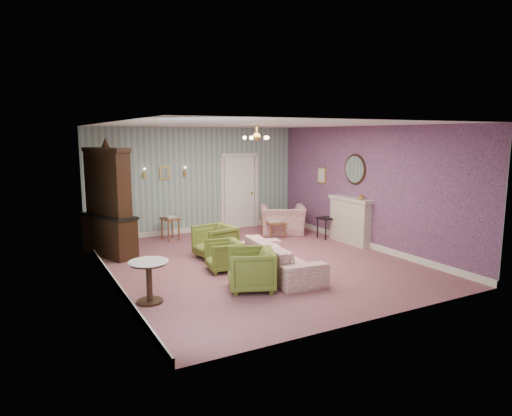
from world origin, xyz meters
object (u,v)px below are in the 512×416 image
olive_chair_b (224,254)px  side_table_black (326,228)px  dresser (107,199)px  olive_chair_a (251,267)px  pedestal_table (149,282)px  olive_chair_c (215,240)px  sofa_chintz (281,252)px  coffee_table (273,228)px  fireplace (350,220)px  wingback_chair (283,215)px

olive_chair_b → side_table_black: olive_chair_b is taller
olive_chair_b → dresser: (-1.79, 2.26, 0.95)m
olive_chair_a → dresser: dresser is taller
side_table_black → pedestal_table: bearing=-156.1°
olive_chair_c → sofa_chintz: 1.82m
coffee_table → fireplace: bearing=-51.3°
olive_chair_b → sofa_chintz: (0.89, -0.74, 0.10)m
olive_chair_b → fireplace: (3.72, 0.61, 0.25)m
sofa_chintz → fireplace: (2.83, 1.35, 0.15)m
olive_chair_a → side_table_black: (3.57, 2.58, -0.12)m
olive_chair_c → pedestal_table: size_ratio=1.14×
wingback_chair → coffee_table: bearing=48.0°
olive_chair_a → pedestal_table: size_ratio=1.15×
wingback_chair → side_table_black: 1.27m
side_table_black → wingback_chair: bearing=123.2°
olive_chair_a → side_table_black: bearing=147.7°
wingback_chair → fireplace: 1.96m
olive_chair_b → wingback_chair: 3.68m
olive_chair_c → fireplace: 3.52m
olive_chair_c → side_table_black: bearing=87.1°
olive_chair_c → dresser: bearing=-132.4°
olive_chair_b → wingback_chair: wingback_chair is taller
fireplace → sofa_chintz: bearing=-154.5°
olive_chair_c → pedestal_table: bearing=-54.5°
dresser → fireplace: 5.79m
side_table_black → dresser: bearing=169.8°
olive_chair_a → side_table_black: olive_chair_a is taller
olive_chair_c → dresser: size_ratio=0.31×
olive_chair_c → olive_chair_b: bearing=-22.3°
sofa_chintz → wingback_chair: 3.66m
dresser → olive_chair_a: bearing=-85.9°
sofa_chintz → coffee_table: size_ratio=2.66×
dresser → pedestal_table: 3.43m
fireplace → side_table_black: fireplace is taller
fireplace → olive_chair_a: bearing=-153.5°
dresser → fireplace: (5.51, -1.65, -0.70)m
fireplace → coffee_table: fireplace is taller
wingback_chair → olive_chair_b: bearing=66.9°
olive_chair_b → dresser: 3.04m
olive_chair_c → pedestal_table: (-2.01, -1.99, -0.05)m
coffee_table → olive_chair_c: bearing=-150.5°
wingback_chair → dresser: dresser is taller
wingback_chair → coffee_table: size_ratio=1.41×
olive_chair_c → side_table_black: size_ratio=1.43×
olive_chair_c → fireplace: size_ratio=0.57×
sofa_chintz → wingback_chair: size_ratio=1.88×
dresser → side_table_black: size_ratio=4.57×
olive_chair_c → pedestal_table: 2.83m
side_table_black → pedestal_table: size_ratio=0.80×
dresser → olive_chair_c: bearing=-55.2°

